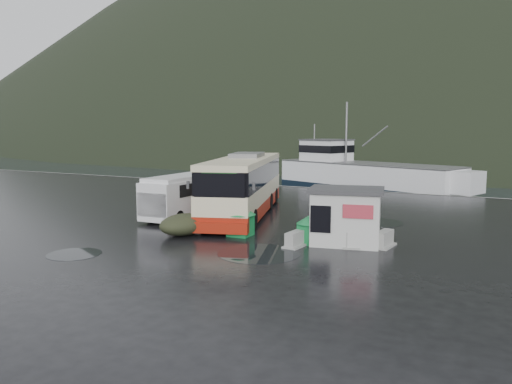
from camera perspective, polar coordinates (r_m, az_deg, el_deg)
The scene contains 15 objects.
ground at distance 27.38m, azimuth -5.61°, elevation -4.07°, with size 160.00×160.00×0.00m, color black.
harbor_water at distance 133.41m, azimuth 21.13°, elevation 4.46°, with size 300.00×180.00×0.02m, color black.
quay_edge at distance 45.27m, azimuth 8.30°, elevation 0.37°, with size 160.00×0.60×1.50m, color #999993.
headland at distance 272.59m, azimuth 26.53°, elevation 5.36°, with size 780.00×540.00×570.00m, color black.
coach_bus at distance 31.21m, azimuth -1.37°, elevation -2.64°, with size 3.35×13.59×3.85m, color beige, non-canonical shape.
white_van at distance 30.63m, azimuth -8.31°, elevation -2.90°, with size 2.15×6.24×2.61m, color silver, non-canonical shape.
waste_bin_left at distance 25.23m, azimuth -1.79°, elevation -5.01°, with size 1.12×1.12×1.57m, color #167C3B, non-canonical shape.
waste_bin_right at distance 23.64m, azimuth 6.30°, elevation -5.89°, with size 1.01×1.01×1.40m, color #167C3B, non-canonical shape.
dome_tent at distance 25.66m, azimuth -8.22°, elevation -4.88°, with size 1.98×2.77×1.09m, color #2A2E1C, non-canonical shape.
ticket_kiosk at distance 23.84m, azimuth 10.17°, elevation -5.85°, with size 3.37×2.55×2.64m, color silver, non-canonical shape.
jersey_barrier_a at distance 23.00m, azimuth 4.53°, elevation -6.24°, with size 0.71×1.42×0.71m, color #999993, non-canonical shape.
jersey_barrier_b at distance 23.62m, azimuth 14.41°, elevation -6.09°, with size 0.74×1.47×0.74m, color #999993, non-canonical shape.
jersey_barrier_c at distance 23.44m, azimuth 10.87°, elevation -6.09°, with size 0.77×1.54×0.77m, color #999993, non-canonical shape.
fishing_trawler at distance 54.16m, azimuth 12.47°, elevation 1.40°, with size 23.79×5.23×9.51m, color silver, non-canonical shape.
puddles at distance 25.36m, azimuth 0.49°, elevation -4.93°, with size 12.93×15.93×0.01m.
Camera 1 is at (14.66, -22.49, 5.35)m, focal length 35.00 mm.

